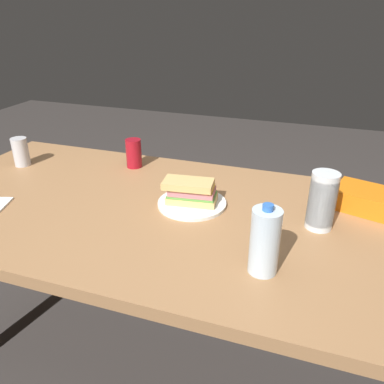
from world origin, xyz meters
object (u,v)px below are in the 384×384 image
at_px(soda_can_red, 134,153).
at_px(dining_table, 160,230).
at_px(chip_bag, 371,200).
at_px(sandwich, 191,191).
at_px(soda_can_silver, 21,152).
at_px(paper_plate, 192,203).
at_px(water_bottle_tall, 265,241).
at_px(plastic_cup_stack, 322,201).

bearing_deg(soda_can_red, dining_table, 128.59).
xyz_separation_m(soda_can_red, chip_bag, (-0.93, 0.09, -0.03)).
bearing_deg(soda_can_red, chip_bag, 174.48).
relative_size(sandwich, soda_can_silver, 1.56).
relative_size(dining_table, soda_can_red, 14.84).
height_order(dining_table, chip_bag, chip_bag).
xyz_separation_m(paper_plate, chip_bag, (-0.58, -0.16, 0.03)).
xyz_separation_m(soda_can_red, water_bottle_tall, (-0.65, 0.55, 0.03)).
bearing_deg(chip_bag, dining_table, 34.82).
height_order(sandwich, plastic_cup_stack, plastic_cup_stack).
relative_size(soda_can_red, soda_can_silver, 1.00).
height_order(soda_can_red, plastic_cup_stack, plastic_cup_stack).
xyz_separation_m(sandwich, soda_can_silver, (0.82, -0.11, 0.01)).
distance_m(dining_table, plastic_cup_stack, 0.56).
relative_size(soda_can_red, water_bottle_tall, 0.62).
xyz_separation_m(chip_bag, soda_can_silver, (1.40, 0.05, 0.03)).
xyz_separation_m(soda_can_red, soda_can_silver, (0.47, 0.14, 0.00)).
height_order(dining_table, sandwich, sandwich).
bearing_deg(chip_bag, plastic_cup_stack, 64.27).
bearing_deg(dining_table, chip_bag, -161.73).
xyz_separation_m(paper_plate, soda_can_red, (0.35, -0.25, 0.06)).
height_order(water_bottle_tall, soda_can_silver, water_bottle_tall).
bearing_deg(paper_plate, plastic_cup_stack, 178.43).
bearing_deg(paper_plate, soda_can_silver, -7.82).
bearing_deg(plastic_cup_stack, water_bottle_tall, 65.15).
height_order(chip_bag, soda_can_silver, soda_can_silver).
bearing_deg(dining_table, plastic_cup_stack, -174.55).
relative_size(dining_table, water_bottle_tall, 9.17).
bearing_deg(plastic_cup_stack, sandwich, -1.25).
height_order(paper_plate, chip_bag, chip_bag).
distance_m(sandwich, plastic_cup_stack, 0.43).
relative_size(soda_can_red, plastic_cup_stack, 0.66).
bearing_deg(dining_table, sandwich, -147.88).
xyz_separation_m(soda_can_red, plastic_cup_stack, (-0.78, 0.27, 0.03)).
bearing_deg(sandwich, chip_bag, -164.23).
bearing_deg(soda_can_silver, dining_table, 166.43).
relative_size(dining_table, sandwich, 9.49).
height_order(soda_can_red, chip_bag, soda_can_red).
distance_m(chip_bag, soda_can_silver, 1.40).
xyz_separation_m(dining_table, plastic_cup_stack, (-0.52, -0.05, 0.18)).
height_order(chip_bag, plastic_cup_stack, plastic_cup_stack).
bearing_deg(plastic_cup_stack, paper_plate, -1.57).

